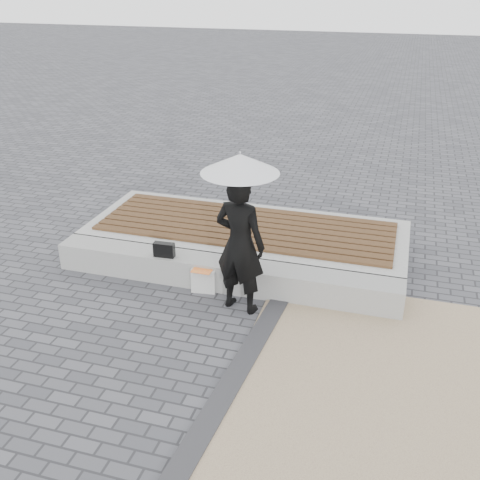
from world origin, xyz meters
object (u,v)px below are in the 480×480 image
at_px(seating_ledge, 223,273).
at_px(canvas_tote, 204,280).
at_px(woman, 240,245).
at_px(handbag, 164,250).
at_px(parasol, 240,164).

height_order(seating_ledge, canvas_tote, seating_ledge).
distance_m(woman, handbag, 1.36).
xyz_separation_m(woman, parasol, (0.00, 0.00, 1.07)).
xyz_separation_m(woman, handbag, (-1.24, 0.38, -0.43)).
bearing_deg(woman, canvas_tote, -11.43).
distance_m(parasol, handbag, 1.98).
relative_size(woman, handbag, 6.26).
relative_size(parasol, canvas_tote, 3.44).
height_order(seating_ledge, parasol, parasol).
xyz_separation_m(seating_ledge, canvas_tote, (-0.20, -0.22, -0.02)).
height_order(seating_ledge, woman, woman).
height_order(parasol, canvas_tote, parasol).
xyz_separation_m(handbag, canvas_tote, (0.63, -0.12, -0.33)).
relative_size(seating_ledge, woman, 2.67).
bearing_deg(handbag, woman, -20.05).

